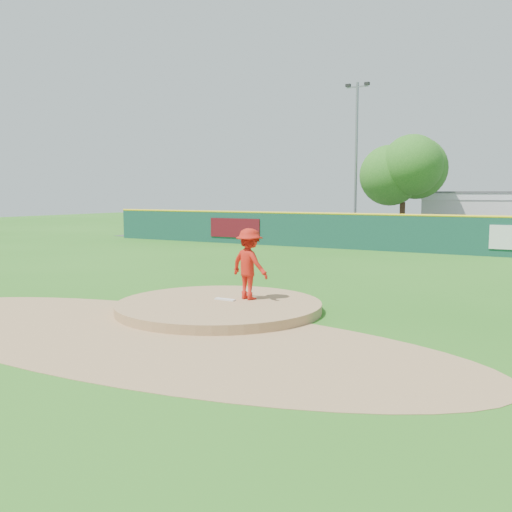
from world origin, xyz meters
The scene contains 11 objects.
ground centered at (0.00, 0.00, 0.00)m, with size 120.00×120.00×0.00m, color #286B19.
pitchers_mound centered at (0.00, 0.00, 0.00)m, with size 5.50×5.50×0.50m, color #9E774C.
pitching_rubber centered at (0.00, 0.30, 0.27)m, with size 0.60×0.15×0.04m, color white.
infield_dirt_arc centered at (0.00, -3.00, 0.01)m, with size 15.40×15.40×0.01m, color #9E774C.
parking_lot centered at (0.00, 27.00, 0.01)m, with size 44.00×16.00×0.02m, color #38383A.
pitcher centered at (0.49, 0.77, 1.22)m, with size 1.26×0.72×1.95m, color red.
fence_banners centered at (-2.25, 17.92, 1.00)m, with size 20.41×0.04×1.20m.
playground_slide centered at (-14.11, 22.58, 0.67)m, with size 0.85×2.40×1.32m.
outfield_fence centered at (0.00, 18.00, 1.09)m, with size 40.00×0.14×2.07m.
deciduous_tree centered at (-2.00, 25.00, 4.55)m, with size 5.60×5.60×7.36m.
light_pole_left centered at (-6.00, 27.00, 6.05)m, with size 1.75×0.25×11.00m.
Camera 1 is at (8.33, -12.57, 3.13)m, focal length 40.00 mm.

